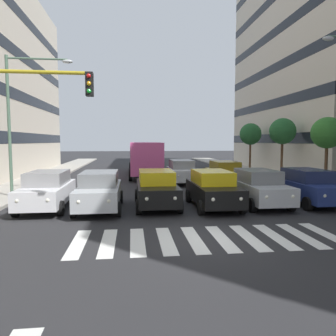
% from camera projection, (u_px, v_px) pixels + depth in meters
% --- Properties ---
extents(ground_plane, '(180.00, 180.00, 0.00)m').
position_uv_depth(ground_plane, '(208.00, 239.00, 10.07)').
color(ground_plane, '#262628').
extents(building_left_block_0, '(9.60, 20.97, 26.98)m').
position_uv_depth(building_left_block_0, '(316.00, 38.00, 31.60)').
color(building_left_block_0, beige).
rests_on(building_left_block_0, ground_plane).
extents(crosswalk_markings, '(8.55, 2.80, 0.01)m').
position_uv_depth(crosswalk_markings, '(208.00, 238.00, 10.07)').
color(crosswalk_markings, silver).
rests_on(crosswalk_markings, ground_plane).
extents(car_0, '(2.02, 4.44, 1.72)m').
position_uv_depth(car_0, '(308.00, 186.00, 15.60)').
color(car_0, navy).
rests_on(car_0, ground_plane).
extents(car_1, '(2.02, 4.44, 1.72)m').
position_uv_depth(car_1, '(258.00, 187.00, 15.29)').
color(car_1, '#B2B7BC').
rests_on(car_1, ground_plane).
extents(car_2, '(2.02, 4.44, 1.72)m').
position_uv_depth(car_2, '(213.00, 189.00, 14.77)').
color(car_2, black).
rests_on(car_2, ground_plane).
extents(car_3, '(2.02, 4.44, 1.72)m').
position_uv_depth(car_3, '(157.00, 188.00, 14.91)').
color(car_3, black).
rests_on(car_3, ground_plane).
extents(car_4, '(2.02, 4.44, 1.72)m').
position_uv_depth(car_4, '(99.00, 190.00, 14.27)').
color(car_4, '#B2B7BC').
rests_on(car_4, ground_plane).
extents(car_5, '(2.02, 4.44, 1.72)m').
position_uv_depth(car_5, '(47.00, 190.00, 14.45)').
color(car_5, silver).
rests_on(car_5, ground_plane).
extents(car_row2_0, '(2.02, 4.44, 1.72)m').
position_uv_depth(car_row2_0, '(225.00, 173.00, 21.77)').
color(car_row2_0, gold).
rests_on(car_row2_0, ground_plane).
extents(car_row2_1, '(2.02, 4.44, 1.72)m').
position_uv_depth(car_row2_1, '(182.00, 171.00, 23.19)').
color(car_row2_1, silver).
rests_on(car_row2_1, ground_plane).
extents(bus_behind_traffic, '(2.78, 10.50, 3.00)m').
position_uv_depth(bus_behind_traffic, '(144.00, 155.00, 28.25)').
color(bus_behind_traffic, '#DB5193').
rests_on(bus_behind_traffic, ground_plane).
extents(street_lamp_right, '(3.47, 0.28, 7.46)m').
position_uv_depth(street_lamp_right, '(20.00, 110.00, 16.74)').
color(street_lamp_right, '#4C6B56').
rests_on(street_lamp_right, sidewalk_right).
extents(street_tree_1, '(1.93, 1.93, 4.44)m').
position_uv_depth(street_tree_1, '(327.00, 133.00, 19.32)').
color(street_tree_1, '#513823').
rests_on(street_tree_1, sidewalk_left).
extents(street_tree_2, '(2.14, 2.14, 4.84)m').
position_uv_depth(street_tree_2, '(282.00, 132.00, 25.66)').
color(street_tree_2, '#513823').
rests_on(street_tree_2, sidewalk_left).
extents(street_tree_3, '(2.20, 2.20, 4.79)m').
position_uv_depth(street_tree_3, '(251.00, 134.00, 32.17)').
color(street_tree_3, '#513823').
rests_on(street_tree_3, sidewalk_left).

